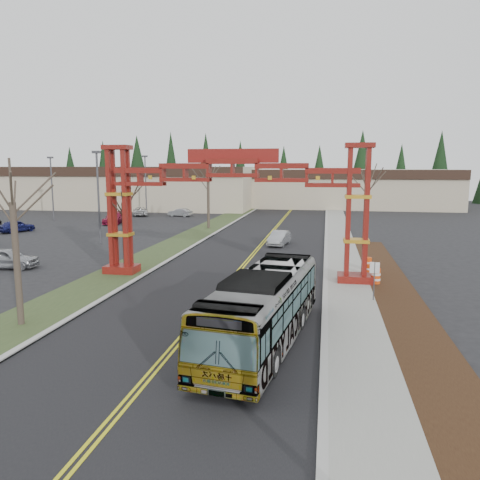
% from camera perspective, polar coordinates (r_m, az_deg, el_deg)
% --- Properties ---
extents(ground, '(200.00, 200.00, 0.00)m').
position_cam_1_polar(ground, '(15.51, -14.90, -20.02)').
color(ground, black).
rests_on(ground, ground).
extents(road, '(12.00, 110.00, 0.02)m').
position_cam_1_polar(road, '(38.41, 1.19, -2.26)').
color(road, black).
rests_on(road, ground).
extents(lane_line_left, '(0.12, 100.00, 0.01)m').
position_cam_1_polar(lane_line_left, '(38.42, 1.02, -2.23)').
color(lane_line_left, '#D0CB18').
rests_on(lane_line_left, road).
extents(lane_line_right, '(0.12, 100.00, 0.01)m').
position_cam_1_polar(lane_line_right, '(38.39, 1.37, -2.24)').
color(lane_line_right, '#D0CB18').
rests_on(lane_line_right, road).
extents(curb_right, '(0.30, 110.00, 0.15)m').
position_cam_1_polar(curb_right, '(37.91, 10.41, -2.45)').
color(curb_right, '#AFAEA9').
rests_on(curb_right, ground).
extents(sidewalk_right, '(2.60, 110.00, 0.14)m').
position_cam_1_polar(sidewalk_right, '(37.95, 12.60, -2.51)').
color(sidewalk_right, gray).
rests_on(sidewalk_right, ground).
extents(landscape_strip, '(2.60, 50.00, 0.12)m').
position_cam_1_polar(landscape_strip, '(23.75, 20.25, -9.75)').
color(landscape_strip, black).
rests_on(landscape_strip, ground).
extents(grass_median, '(4.00, 110.00, 0.08)m').
position_cam_1_polar(grass_median, '(40.45, -10.07, -1.78)').
color(grass_median, '#2D4020').
rests_on(grass_median, ground).
extents(curb_left, '(0.30, 110.00, 0.15)m').
position_cam_1_polar(curb_left, '(39.83, -7.58, -1.83)').
color(curb_left, '#AFAEA9').
rests_on(curb_left, ground).
extents(gateway_arch, '(18.20, 1.60, 8.90)m').
position_cam_1_polar(gateway_arch, '(30.83, -0.89, 6.20)').
color(gateway_arch, '#5B100C').
rests_on(gateway_arch, ground).
extents(retail_building_west, '(46.00, 22.30, 7.50)m').
position_cam_1_polar(retail_building_west, '(91.63, -12.79, 6.36)').
color(retail_building_west, '#B5A98A').
rests_on(retail_building_west, ground).
extents(retail_building_east, '(38.00, 20.30, 7.00)m').
position_cam_1_polar(retail_building_east, '(92.32, 12.99, 6.22)').
color(retail_building_east, '#B5A98A').
rests_on(retail_building_east, ground).
extents(conifer_treeline, '(116.10, 5.60, 13.00)m').
position_cam_1_polar(conifer_treeline, '(104.36, 7.36, 8.28)').
color(conifer_treeline, black).
rests_on(conifer_treeline, ground).
extents(transit_bus, '(4.09, 11.52, 3.14)m').
position_cam_1_polar(transit_bus, '(19.88, 2.89, -8.25)').
color(transit_bus, '#96999D').
rests_on(transit_bus, ground).
extents(silver_sedan, '(2.02, 4.31, 1.36)m').
position_cam_1_polar(silver_sedan, '(45.07, 4.81, 0.24)').
color(silver_sedan, '#A5A8AD').
rests_on(silver_sedan, ground).
extents(parked_car_near_a, '(4.68, 2.42, 1.52)m').
position_cam_1_polar(parked_car_near_a, '(38.64, -26.54, -2.00)').
color(parked_car_near_a, '#9FA1A6').
rests_on(parked_car_near_a, ground).
extents(parked_car_mid_a, '(2.69, 5.36, 1.49)m').
position_cam_1_polar(parked_car_mid_a, '(64.19, -15.01, 2.60)').
color(parked_car_mid_a, maroon).
rests_on(parked_car_mid_a, ground).
extents(parked_car_mid_b, '(3.09, 4.45, 1.41)m').
position_cam_1_polar(parked_car_mid_b, '(59.74, -25.63, 1.54)').
color(parked_car_mid_b, navy).
rests_on(parked_car_mid_b, ground).
extents(parked_car_far_a, '(3.93, 2.15, 1.23)m').
position_cam_1_polar(parked_car_far_a, '(71.85, -7.32, 3.36)').
color(parked_car_far_a, '#A0A5A8').
rests_on(parked_car_far_a, ground).
extents(parked_car_far_b, '(3.89, 5.30, 1.34)m').
position_cam_1_polar(parked_car_far_b, '(74.05, -12.04, 3.44)').
color(parked_car_far_b, silver).
rests_on(parked_car_far_b, ground).
extents(bare_tree_median_near, '(3.03, 3.03, 7.83)m').
position_cam_1_polar(bare_tree_median_near, '(23.71, -26.01, 4.05)').
color(bare_tree_median_near, '#382D26').
rests_on(bare_tree_median_near, ground).
extents(bare_tree_median_mid, '(2.96, 2.96, 6.89)m').
position_cam_1_polar(bare_tree_median_mid, '(34.00, -14.04, 4.37)').
color(bare_tree_median_mid, '#382D26').
rests_on(bare_tree_median_mid, ground).
extents(bare_tree_median_far, '(3.33, 3.33, 8.04)m').
position_cam_1_polar(bare_tree_median_far, '(56.75, -3.91, 7.22)').
color(bare_tree_median_far, '#382D26').
rests_on(bare_tree_median_far, ground).
extents(bare_tree_right_far, '(3.28, 3.28, 8.04)m').
position_cam_1_polar(bare_tree_right_far, '(46.69, 15.41, 6.61)').
color(bare_tree_right_far, '#382D26').
rests_on(bare_tree_right_far, ground).
extents(light_pole_near, '(0.78, 0.39, 8.96)m').
position_cam_1_polar(light_pole_near, '(46.95, -16.90, 5.75)').
color(light_pole_near, '#3F3F44').
rests_on(light_pole_near, ground).
extents(light_pole_mid, '(0.77, 0.38, 8.86)m').
position_cam_1_polar(light_pole_mid, '(70.30, -21.96, 6.36)').
color(light_pole_mid, '#3F3F44').
rests_on(light_pole_mid, ground).
extents(light_pole_far, '(0.80, 0.40, 9.23)m').
position_cam_1_polar(light_pole_far, '(75.53, -11.44, 7.12)').
color(light_pole_far, '#3F3F44').
rests_on(light_pole_far, ground).
extents(street_sign, '(0.52, 0.13, 2.28)m').
position_cam_1_polar(street_sign, '(26.75, 16.07, -3.97)').
color(street_sign, '#3F3F44').
rests_on(street_sign, ground).
extents(barrel_south, '(0.60, 0.60, 1.12)m').
position_cam_1_polar(barrel_south, '(30.93, 16.20, -4.31)').
color(barrel_south, '#D8420C').
rests_on(barrel_south, ground).
extents(barrel_mid, '(0.48, 0.48, 0.88)m').
position_cam_1_polar(barrel_mid, '(33.13, 15.48, -3.62)').
color(barrel_mid, '#D8420C').
rests_on(barrel_mid, ground).
extents(barrel_north, '(0.55, 0.55, 1.01)m').
position_cam_1_polar(barrel_north, '(34.84, 15.32, -2.89)').
color(barrel_north, '#D8420C').
rests_on(barrel_north, ground).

